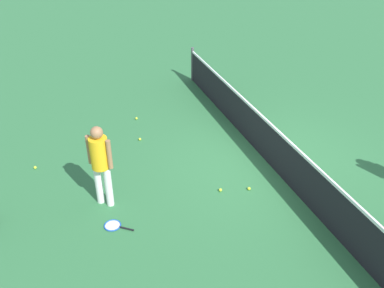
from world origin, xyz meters
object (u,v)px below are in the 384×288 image
tennis_racket_near_player (114,226)px  tennis_ball_stray_left (136,118)px  tennis_ball_by_net (220,190)px  tennis_ball_midcourt (249,189)px  player_near_side (100,160)px  tennis_ball_near_player (35,168)px  tennis_ball_baseline (140,139)px

tennis_racket_near_player → tennis_ball_stray_left: tennis_ball_stray_left is taller
tennis_racket_near_player → tennis_ball_by_net: (-0.31, 2.23, 0.02)m
tennis_racket_near_player → tennis_ball_midcourt: (-0.16, 2.80, 0.02)m
tennis_ball_midcourt → tennis_ball_stray_left: 4.05m
player_near_side → tennis_ball_midcourt: 3.04m
tennis_ball_near_player → tennis_ball_stray_left: bearing=120.2°
tennis_ball_stray_left → tennis_ball_near_player: bearing=-59.8°
tennis_ball_baseline → tennis_ball_stray_left: (-1.10, 0.17, 0.00)m
player_near_side → tennis_ball_baseline: bearing=150.8°
tennis_ball_by_net → tennis_ball_baseline: bearing=-157.1°
tennis_ball_midcourt → tennis_ball_baseline: (-2.68, -1.64, 0.00)m
tennis_ball_by_net → tennis_ball_baseline: 2.74m
tennis_ball_by_net → tennis_ball_stray_left: 3.73m
tennis_racket_near_player → tennis_ball_by_net: bearing=97.9°
tennis_ball_midcourt → player_near_side: bearing=-101.2°
tennis_ball_by_net → tennis_ball_stray_left: size_ratio=1.00×
player_near_side → tennis_ball_by_net: size_ratio=25.76×
tennis_ball_near_player → tennis_ball_stray_left: (-1.52, 2.62, 0.00)m
tennis_ball_near_player → tennis_ball_by_net: (2.10, 3.52, 0.00)m
tennis_ball_near_player → tennis_racket_near_player: bearing=28.1°
player_near_side → tennis_racket_near_player: player_near_side is taller
tennis_ball_baseline → tennis_ball_by_net: bearing=22.9°
player_near_side → tennis_ball_midcourt: size_ratio=25.76×
player_near_side → tennis_racket_near_player: bearing=1.9°
tennis_ball_by_net → tennis_ball_baseline: size_ratio=1.00×
player_near_side → tennis_ball_near_player: player_near_side is taller
tennis_ball_baseline → tennis_ball_stray_left: size_ratio=1.00×
tennis_ball_by_net → tennis_ball_midcourt: bearing=74.9°
tennis_ball_stray_left → tennis_racket_near_player: bearing=-18.7°
tennis_ball_near_player → tennis_ball_stray_left: 3.03m
tennis_ball_stray_left → player_near_side: bearing=-22.9°
tennis_ball_near_player → tennis_ball_midcourt: size_ratio=1.00×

